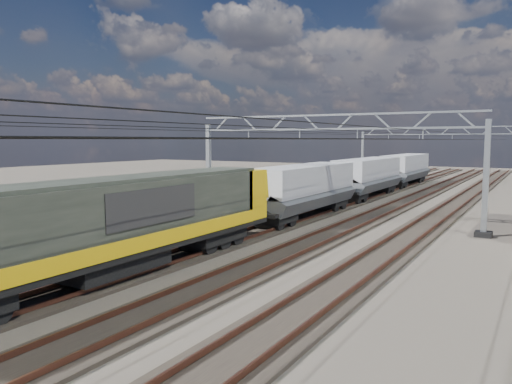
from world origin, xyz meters
The scene contains 13 objects.
ground centered at (0.00, 0.00, 0.00)m, with size 160.00×160.00×0.00m, color black.
track_outer_west centered at (-6.00, 0.00, 0.07)m, with size 2.60×140.00×0.30m.
track_loco centered at (-2.00, 0.00, 0.07)m, with size 2.60×140.00×0.30m.
track_inner_east centered at (2.00, 0.00, 0.07)m, with size 2.60×140.00×0.30m.
track_outer_east centered at (6.00, 0.00, 0.07)m, with size 2.60×140.00×0.30m.
catenary_gantry_mid centered at (0.00, 4.00, 3.91)m, with size 19.90×0.90×7.11m.
catenary_gantry_far centered at (0.00, 40.00, 3.91)m, with size 19.90×0.90×7.11m.
overhead_wires centered at (0.00, 8.00, 5.75)m, with size 12.03×140.00×0.53m.
locomotive centered at (-2.00, -12.91, 2.33)m, with size 2.76×21.10×3.62m.
hopper_wagon_lead centered at (-2.00, 4.79, 2.23)m, with size 3.38×13.00×3.25m.
hopper_wagon_mid centered at (-2.00, 18.99, 2.23)m, with size 3.38×13.00×3.25m.
hopper_wagon_third centered at (-2.00, 33.19, 2.23)m, with size 3.38×13.00×3.25m.
trackside_cabinet centered at (-8.64, -11.52, 0.93)m, with size 0.48×0.42×1.23m.
Camera 1 is at (12.40, -26.45, 5.46)m, focal length 35.00 mm.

